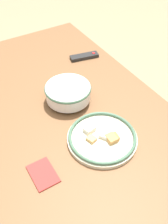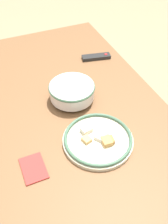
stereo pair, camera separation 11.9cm
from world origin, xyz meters
TOP-DOWN VIEW (x-y plane):
  - ground_plane at (0.00, 0.00)m, footprint 8.00×8.00m
  - dining_table at (0.00, 0.00)m, footprint 1.58×0.93m
  - noodle_bowl at (-0.05, 0.05)m, footprint 0.23×0.23m
  - food_plate at (0.25, 0.05)m, footprint 0.30×0.30m
  - tv_remote at (-0.34, 0.31)m, footprint 0.08×0.18m
  - folded_napkin at (0.27, -0.24)m, footprint 0.13×0.09m

SIDE VIEW (x-z plane):
  - ground_plane at x=0.00m, z-range 0.00..0.00m
  - dining_table at x=0.00m, z-range 0.29..1.01m
  - folded_napkin at x=0.27m, z-range 0.72..0.73m
  - tv_remote at x=-0.34m, z-range 0.72..0.74m
  - food_plate at x=0.25m, z-range 0.72..0.76m
  - noodle_bowl at x=-0.05m, z-range 0.73..0.82m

